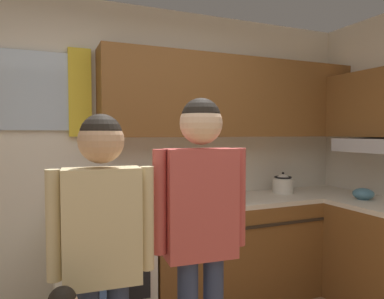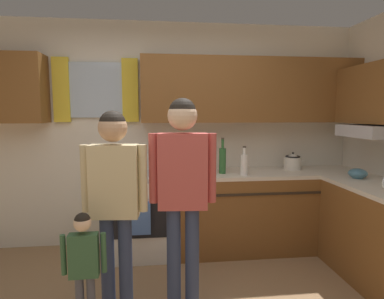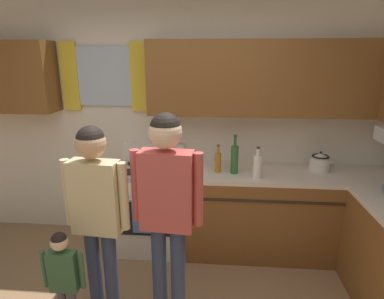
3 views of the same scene
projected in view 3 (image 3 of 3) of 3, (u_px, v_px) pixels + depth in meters
The scene contains 10 objects.
back_wall_unit at pixel (179, 106), 3.38m from camera, with size 4.60×0.42×2.60m.
kitchen_counter_run at pixel (328, 235), 2.92m from camera, with size 2.15×2.03×0.90m.
stove_oven at pixel (150, 206), 3.45m from camera, with size 0.70×0.67×1.10m.
bottle_wine_green at pixel (234, 159), 3.15m from camera, with size 0.08×0.08×0.39m.
bottle_milk_white at pixel (257, 166), 3.02m from camera, with size 0.08×0.08×0.31m.
bottle_oil_amber at pixel (218, 162), 3.19m from camera, with size 0.06×0.06×0.29m.
stovetop_kettle at pixel (320, 162), 3.23m from camera, with size 0.27×0.20×0.21m.
adult_holding_child at pixel (96, 205), 2.30m from camera, with size 0.49×0.21×1.58m.
adult_in_plaid at pixel (167, 199), 2.26m from camera, with size 0.52×0.23×1.67m.
small_child at pixel (64, 275), 2.23m from camera, with size 0.31×0.12×0.89m.
Camera 3 is at (0.49, -1.54, 2.03)m, focal length 29.71 mm.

